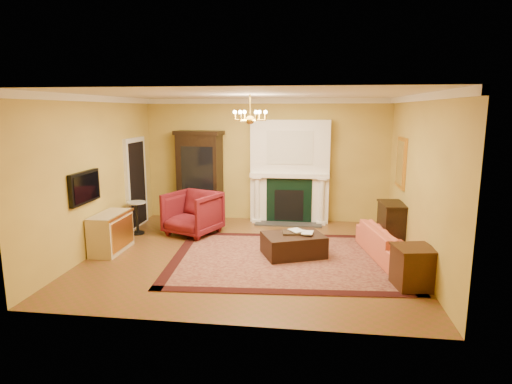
% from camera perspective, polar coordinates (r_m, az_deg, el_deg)
% --- Properties ---
extents(floor, '(6.00, 5.50, 0.02)m').
position_cam_1_polar(floor, '(8.29, -0.74, -8.39)').
color(floor, brown).
rests_on(floor, ground).
extents(ceiling, '(6.00, 5.50, 0.02)m').
position_cam_1_polar(ceiling, '(7.83, -0.80, 12.94)').
color(ceiling, silver).
rests_on(ceiling, wall_back).
extents(wall_back, '(6.00, 0.02, 3.00)m').
position_cam_1_polar(wall_back, '(10.64, 1.36, 4.25)').
color(wall_back, gold).
rests_on(wall_back, floor).
extents(wall_front, '(6.00, 0.02, 3.00)m').
position_cam_1_polar(wall_front, '(5.26, -5.07, -2.67)').
color(wall_front, gold).
rests_on(wall_front, floor).
extents(wall_left, '(0.02, 5.50, 3.00)m').
position_cam_1_polar(wall_left, '(8.87, -20.42, 2.23)').
color(wall_left, gold).
rests_on(wall_left, floor).
extents(wall_right, '(0.02, 5.50, 3.00)m').
position_cam_1_polar(wall_right, '(8.07, 20.90, 1.41)').
color(wall_right, gold).
rests_on(wall_right, floor).
extents(fireplace, '(1.90, 0.70, 2.50)m').
position_cam_1_polar(fireplace, '(10.45, 4.52, 2.41)').
color(fireplace, white).
rests_on(fireplace, wall_back).
extents(crown_molding, '(6.00, 5.50, 0.12)m').
position_cam_1_polar(crown_molding, '(8.78, 0.12, 12.27)').
color(crown_molding, white).
rests_on(crown_molding, ceiling).
extents(doorway, '(0.08, 1.05, 2.10)m').
position_cam_1_polar(doorway, '(10.43, -15.67, 1.19)').
color(doorway, silver).
rests_on(doorway, wall_left).
extents(tv_panel, '(0.09, 0.95, 0.58)m').
position_cam_1_polar(tv_panel, '(8.34, -21.87, 0.58)').
color(tv_panel, black).
rests_on(tv_panel, wall_left).
extents(gilt_mirror, '(0.06, 0.76, 1.05)m').
position_cam_1_polar(gilt_mirror, '(9.40, 18.77, 3.72)').
color(gilt_mirror, gold).
rests_on(gilt_mirror, wall_right).
extents(chandelier, '(0.63, 0.55, 0.53)m').
position_cam_1_polar(chandelier, '(7.83, -0.79, 10.00)').
color(chandelier, gold).
rests_on(chandelier, ceiling).
extents(oriental_rug, '(4.44, 3.46, 0.02)m').
position_cam_1_polar(oriental_rug, '(8.06, 4.02, -8.86)').
color(oriental_rug, '#400D11').
rests_on(oriental_rug, floor).
extents(china_cabinet, '(1.12, 0.63, 2.13)m').
position_cam_1_polar(china_cabinet, '(10.73, -7.49, 1.88)').
color(china_cabinet, black).
rests_on(china_cabinet, floor).
extents(wingback_armchair, '(1.31, 1.28, 1.05)m').
position_cam_1_polar(wingback_armchair, '(9.56, -8.44, -2.55)').
color(wingback_armchair, maroon).
rests_on(wingback_armchair, floor).
extents(pedestal_table, '(0.41, 0.41, 0.73)m').
position_cam_1_polar(pedestal_table, '(9.86, -15.57, -3.02)').
color(pedestal_table, black).
rests_on(pedestal_table, floor).
extents(commode, '(0.49, 1.02, 0.76)m').
position_cam_1_polar(commode, '(8.83, -18.79, -5.14)').
color(commode, '#C2B88D').
rests_on(commode, floor).
extents(coral_sofa, '(0.92, 2.01, 0.76)m').
position_cam_1_polar(coral_sofa, '(8.41, 17.55, -5.86)').
color(coral_sofa, '#C24B3D').
rests_on(coral_sofa, floor).
extents(end_table, '(0.64, 0.64, 0.63)m').
position_cam_1_polar(end_table, '(7.14, 20.21, -9.56)').
color(end_table, '#3A1A0F').
rests_on(end_table, floor).
extents(console_table, '(0.49, 0.79, 0.84)m').
position_cam_1_polar(console_table, '(9.20, 17.64, -4.17)').
color(console_table, black).
rests_on(console_table, floor).
extents(leather_ottoman, '(1.31, 1.15, 0.41)m').
position_cam_1_polar(leather_ottoman, '(8.18, 5.00, -7.02)').
color(leather_ottoman, black).
rests_on(leather_ottoman, oriental_rug).
extents(ottoman_tray, '(0.48, 0.40, 0.03)m').
position_cam_1_polar(ottoman_tray, '(8.20, 5.09, -5.38)').
color(ottoman_tray, black).
rests_on(ottoman_tray, leather_ottoman).
extents(book_a, '(0.20, 0.15, 0.30)m').
position_cam_1_polar(book_a, '(8.12, 4.80, -4.34)').
color(book_a, gray).
rests_on(book_a, ottoman_tray).
extents(book_b, '(0.21, 0.04, 0.28)m').
position_cam_1_polar(book_b, '(8.09, 6.16, -4.48)').
color(book_b, gray).
rests_on(book_b, ottoman_tray).
extents(topiary_left, '(0.18, 0.18, 0.48)m').
position_cam_1_polar(topiary_left, '(10.41, 1.51, 4.06)').
color(topiary_left, tan).
rests_on(topiary_left, fireplace).
extents(topiary_right, '(0.14, 0.14, 0.38)m').
position_cam_1_polar(topiary_right, '(10.36, 8.89, 3.60)').
color(topiary_right, tan).
rests_on(topiary_right, fireplace).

